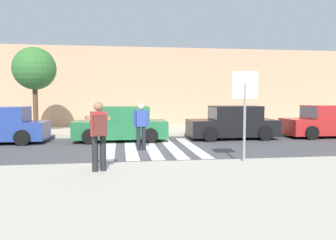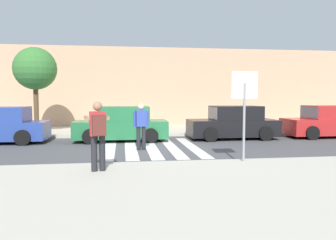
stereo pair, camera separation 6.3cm
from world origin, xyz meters
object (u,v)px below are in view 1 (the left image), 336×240
street_tree_west (34,69)px  parked_car_black (233,123)px  stop_sign (245,96)px  photographer_with_backpack (99,130)px  parked_car_green (121,125)px  pedestrian_crossing (141,124)px  parked_car_red (327,122)px

street_tree_west → parked_car_black: bearing=-14.0°
stop_sign → parked_car_black: (1.72, 5.85, -1.27)m
stop_sign → parked_car_black: size_ratio=0.62×
parked_car_black → street_tree_west: (-9.39, 2.34, 2.61)m
photographer_with_backpack → parked_car_green: 6.59m
parked_car_black → parked_car_green: bearing=180.0°
parked_car_green → parked_car_black: bearing=-0.0°
photographer_with_backpack → stop_sign: bearing=9.9°
pedestrian_crossing → street_tree_west: 7.38m
parked_car_black → photographer_with_backpack: bearing=-131.2°
parked_car_black → street_tree_west: size_ratio=0.96×
stop_sign → parked_car_red: bearing=41.9°
pedestrian_crossing → photographer_with_backpack: bearing=-107.9°
parked_car_green → street_tree_west: street_tree_west is taller
stop_sign → parked_car_black: bearing=73.6°
photographer_with_backpack → parked_car_green: photographer_with_backpack is taller
parked_car_green → parked_car_black: 5.17m
photographer_with_backpack → parked_car_black: bearing=48.8°
parked_car_red → parked_car_green: bearing=180.0°
street_tree_west → parked_car_green: bearing=-29.0°
stop_sign → street_tree_west: size_ratio=0.60×
photographer_with_backpack → street_tree_west: bearing=112.4°
photographer_with_backpack → street_tree_west: size_ratio=0.40×
parked_car_green → stop_sign: bearing=-59.5°
photographer_with_backpack → parked_car_red: photographer_with_backpack is taller
pedestrian_crossing → parked_car_black: size_ratio=0.42×
parked_car_black → parked_car_red: size_ratio=1.00×
photographer_with_backpack → parked_car_black: (5.73, 6.55, -0.44)m
stop_sign → parked_car_red: 8.85m
photographer_with_backpack → pedestrian_crossing: photographer_with_backpack is taller
parked_car_green → street_tree_west: (-4.22, 2.34, 2.61)m
stop_sign → parked_car_red: stop_sign is taller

